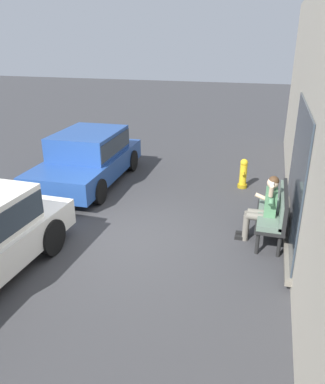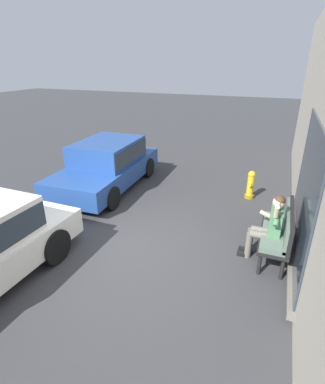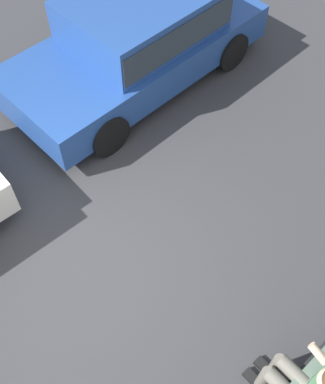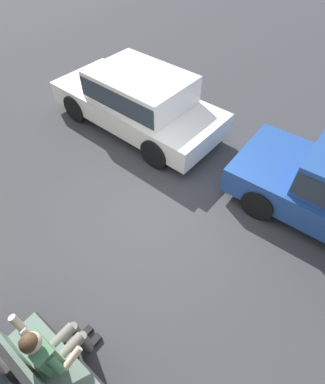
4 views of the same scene
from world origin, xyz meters
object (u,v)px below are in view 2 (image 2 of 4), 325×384
bench (281,230)px  person_on_phone (269,226)px  parked_car_near (107,163)px  fire_hydrant (250,185)px

bench → person_on_phone: size_ratio=1.13×
bench → parked_car_near: (-1.95, -5.04, 0.16)m
person_on_phone → parked_car_near: size_ratio=0.33×
person_on_phone → fire_hydrant: (-2.81, -0.62, -0.35)m
person_on_phone → fire_hydrant: size_ratio=1.70×
bench → parked_car_near: size_ratio=0.37×
person_on_phone → parked_car_near: 5.25m
person_on_phone → bench: bearing=122.5°
parked_car_near → fire_hydrant: bearing=99.8°
parked_car_near → fire_hydrant: parked_car_near is taller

